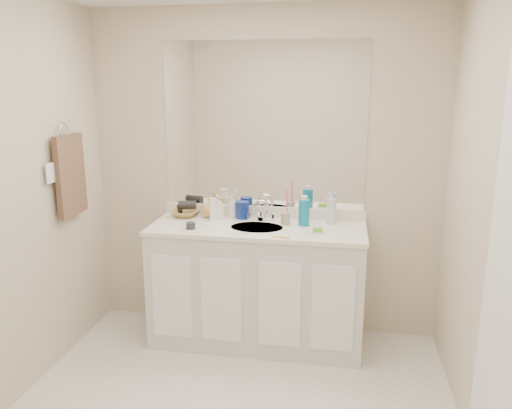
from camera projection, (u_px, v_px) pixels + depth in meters
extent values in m
cube|color=beige|center=(264.00, 175.00, 3.70)|extent=(2.60, 0.02, 2.40)
cube|color=beige|center=(94.00, 362.00, 1.21)|extent=(2.60, 0.02, 2.40)
cube|color=beige|center=(503.00, 234.00, 2.24)|extent=(0.02, 2.60, 2.40)
cube|color=silver|center=(257.00, 286.00, 3.62)|extent=(1.50, 0.55, 0.85)
cube|color=white|center=(257.00, 228.00, 3.52)|extent=(1.52, 0.57, 0.03)
cube|color=white|center=(263.00, 212.00, 3.75)|extent=(1.52, 0.03, 0.08)
cylinder|color=beige|center=(257.00, 229.00, 3.50)|extent=(0.37, 0.37, 0.02)
cylinder|color=silver|center=(261.00, 213.00, 3.65)|extent=(0.02, 0.02, 0.11)
cube|color=white|center=(264.00, 126.00, 3.61)|extent=(1.48, 0.01, 1.20)
cylinder|color=navy|center=(243.00, 210.00, 3.70)|extent=(0.12, 0.12, 0.13)
cylinder|color=tan|center=(285.00, 218.00, 3.56)|extent=(0.08, 0.08, 0.09)
cylinder|color=#FF439B|center=(287.00, 204.00, 3.53)|extent=(0.01, 0.04, 0.22)
cylinder|color=#0D78A0|center=(304.00, 212.00, 3.52)|extent=(0.10, 0.10, 0.19)
cylinder|color=silver|center=(331.00, 211.00, 3.57)|extent=(0.07, 0.07, 0.18)
cube|color=white|center=(318.00, 232.00, 3.35)|extent=(0.10, 0.08, 0.01)
cube|color=#6ABD2E|center=(318.00, 230.00, 3.35)|extent=(0.07, 0.05, 0.02)
cube|color=gold|center=(282.00, 237.00, 3.25)|extent=(0.12, 0.04, 0.00)
cylinder|color=#28282D|center=(191.00, 226.00, 3.45)|extent=(0.07, 0.07, 0.05)
cylinder|color=white|center=(213.00, 209.00, 3.65)|extent=(0.05, 0.05, 0.17)
imported|color=silver|center=(233.00, 206.00, 3.73)|extent=(0.07, 0.07, 0.17)
imported|color=#F9F3CB|center=(217.00, 207.00, 3.69)|extent=(0.11, 0.11, 0.18)
imported|color=#DBB155|center=(210.00, 207.00, 3.74)|extent=(0.16, 0.16, 0.16)
imported|color=#A67E43|center=(185.00, 213.00, 3.77)|extent=(0.23, 0.23, 0.05)
cylinder|color=black|center=(187.00, 205.00, 3.75)|extent=(0.14, 0.10, 0.07)
torus|color=silver|center=(64.00, 131.00, 3.33)|extent=(0.01, 0.11, 0.11)
cube|color=#412E23|center=(71.00, 175.00, 3.40)|extent=(0.04, 0.32, 0.55)
cube|color=white|center=(50.00, 173.00, 3.20)|extent=(0.01, 0.08, 0.13)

